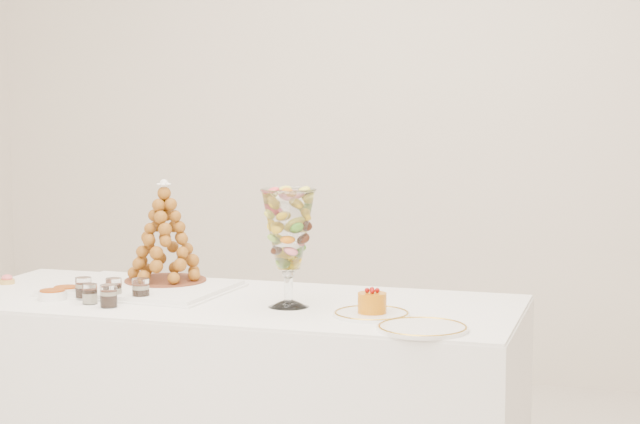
% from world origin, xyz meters
% --- Properties ---
extents(buffet_table, '(1.89, 0.79, 0.71)m').
position_xyz_m(buffet_table, '(-0.14, 0.11, 0.35)').
color(buffet_table, white).
rests_on(buffet_table, ground).
extents(lace_tray, '(0.59, 0.45, 0.02)m').
position_xyz_m(lace_tray, '(-0.49, 0.17, 0.72)').
color(lace_tray, white).
rests_on(lace_tray, buffet_table).
extents(macaron_vase, '(0.17, 0.17, 0.37)m').
position_xyz_m(macaron_vase, '(0.08, 0.06, 0.95)').
color(macaron_vase, white).
rests_on(macaron_vase, buffet_table).
extents(cake_plate, '(0.23, 0.23, 0.01)m').
position_xyz_m(cake_plate, '(0.36, 0.00, 0.72)').
color(cake_plate, white).
rests_on(cake_plate, buffet_table).
extents(spare_plate, '(0.26, 0.26, 0.01)m').
position_xyz_m(spare_plate, '(0.55, -0.14, 0.72)').
color(spare_plate, white).
rests_on(spare_plate, buffet_table).
extents(pink_tart, '(0.05, 0.05, 0.03)m').
position_xyz_m(pink_tart, '(-1.01, 0.14, 0.72)').
color(pink_tart, tan).
rests_on(pink_tart, buffet_table).
extents(verrine_a, '(0.06, 0.06, 0.07)m').
position_xyz_m(verrine_a, '(-0.60, -0.03, 0.75)').
color(verrine_a, white).
rests_on(verrine_a, buffet_table).
extents(verrine_b, '(0.06, 0.06, 0.07)m').
position_xyz_m(verrine_b, '(-0.51, -0.00, 0.74)').
color(verrine_b, white).
rests_on(verrine_b, buffet_table).
extents(verrine_c, '(0.06, 0.06, 0.07)m').
position_xyz_m(verrine_c, '(-0.41, -0.01, 0.75)').
color(verrine_c, white).
rests_on(verrine_c, buffet_table).
extents(verrine_d, '(0.05, 0.05, 0.06)m').
position_xyz_m(verrine_d, '(-0.54, -0.09, 0.74)').
color(verrine_d, white).
rests_on(verrine_d, buffet_table).
extents(verrine_e, '(0.06, 0.06, 0.07)m').
position_xyz_m(verrine_e, '(-0.46, -0.12, 0.75)').
color(verrine_e, white).
rests_on(verrine_e, buffet_table).
extents(ramekin_back, '(0.09, 0.09, 0.03)m').
position_xyz_m(ramekin_back, '(-0.69, 0.00, 0.72)').
color(ramekin_back, white).
rests_on(ramekin_back, buffet_table).
extents(ramekin_front, '(0.09, 0.09, 0.03)m').
position_xyz_m(ramekin_front, '(-0.69, -0.07, 0.72)').
color(ramekin_front, white).
rests_on(ramekin_front, buffet_table).
extents(croquembouche, '(0.28, 0.28, 0.35)m').
position_xyz_m(croquembouche, '(-0.45, 0.27, 0.90)').
color(croquembouche, brown).
rests_on(croquembouche, lace_tray).
extents(mousse_cake, '(0.09, 0.09, 0.08)m').
position_xyz_m(mousse_cake, '(0.36, 0.00, 0.75)').
color(mousse_cake, '#C76D09').
rests_on(mousse_cake, cake_plate).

